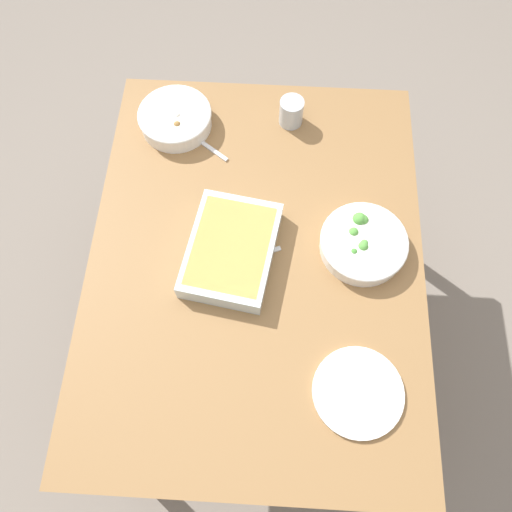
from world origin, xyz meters
name	(u,v)px	position (x,y,z in m)	size (l,w,h in m)	color
ground_plane	(256,331)	(0.00, 0.00, 0.00)	(6.00, 6.00, 0.00)	slate
dining_table	(256,269)	(0.00, 0.00, 0.65)	(1.20, 0.90, 0.74)	olive
stew_bowl	(175,118)	(0.42, 0.27, 0.77)	(0.22, 0.22, 0.06)	white
broccoli_bowl	(363,243)	(0.04, -0.28, 0.77)	(0.23, 0.23, 0.07)	white
baking_dish	(231,251)	(0.00, 0.07, 0.77)	(0.33, 0.27, 0.06)	silver
drink_cup	(291,113)	(0.46, -0.08, 0.78)	(0.07, 0.07, 0.08)	#B2BCC6
side_plate	(358,392)	(-0.34, -0.26, 0.75)	(0.22, 0.22, 0.01)	white
spoon_by_stew	(199,140)	(0.37, 0.19, 0.74)	(0.12, 0.15, 0.01)	silver
fork_on_table	(244,259)	(-0.01, 0.03, 0.74)	(0.08, 0.17, 0.01)	silver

